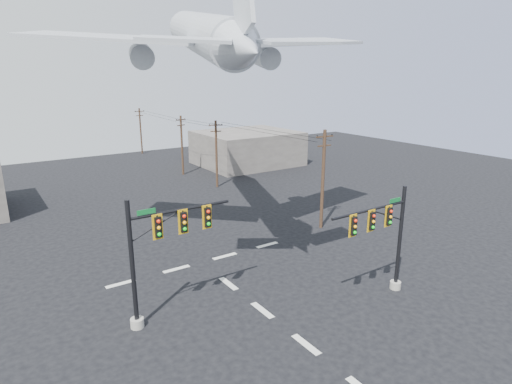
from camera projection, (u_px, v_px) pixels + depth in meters
ground at (306, 345)px, 22.20m from camera, size 120.00×120.00×0.00m
lane_markings at (250, 301)px, 26.47m from camera, size 14.00×21.20×0.01m
signal_mast_near at (385, 238)px, 26.07m from camera, size 6.34×0.76×6.95m
signal_mast_far at (159, 253)px, 23.35m from camera, size 6.30×0.81×7.38m
utility_pole_a at (323, 178)px, 37.73m from camera, size 1.79×0.30×8.92m
utility_pole_b at (216, 153)px, 51.70m from camera, size 1.57×0.71×8.14m
utility_pole_c at (182, 144)px, 58.09m from camera, size 1.61×0.61×8.08m
utility_pole_d at (141, 130)px, 73.54m from camera, size 1.61×0.27×7.79m
power_lines at (198, 122)px, 54.49m from camera, size 3.17×45.12×0.59m
airliner at (204, 36)px, 31.33m from camera, size 24.64×26.57×7.10m
building_right at (247, 148)px, 65.32m from camera, size 14.00×12.00×5.00m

